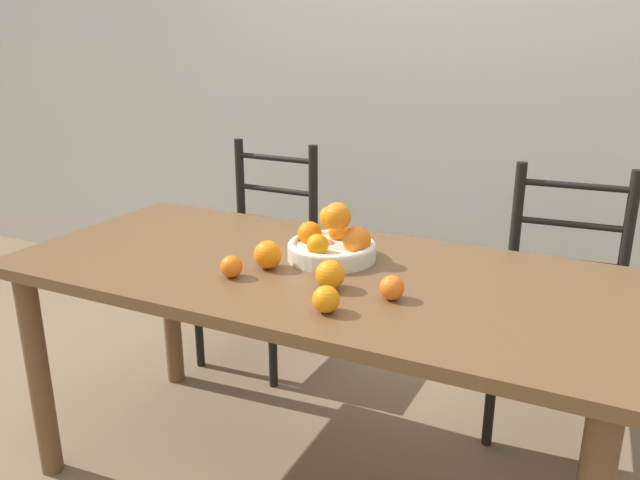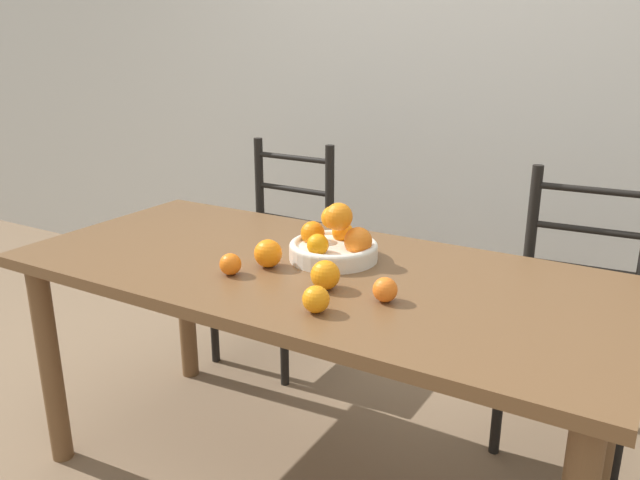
# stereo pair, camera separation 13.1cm
# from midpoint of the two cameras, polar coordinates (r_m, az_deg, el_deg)

# --- Properties ---
(wall_back) EXTENTS (8.00, 0.06, 2.60)m
(wall_back) POSITION_cam_midpoint_polar(r_m,az_deg,el_deg) (3.04, 15.14, 15.63)
(wall_back) COLOR beige
(wall_back) RESTS_ON ground_plane
(dining_table) EXTENTS (1.79, 0.82, 0.75)m
(dining_table) POSITION_cam_midpoint_polar(r_m,az_deg,el_deg) (1.86, 1.20, -5.33)
(dining_table) COLOR brown
(dining_table) RESTS_ON ground_plane
(fruit_bowl) EXTENTS (0.27, 0.27, 0.18)m
(fruit_bowl) POSITION_cam_midpoint_polar(r_m,az_deg,el_deg) (1.87, 3.34, -0.25)
(fruit_bowl) COLOR silver
(fruit_bowl) RESTS_ON dining_table
(orange_loose_0) EXTENTS (0.06, 0.06, 0.06)m
(orange_loose_0) POSITION_cam_midpoint_polar(r_m,az_deg,el_deg) (1.59, 8.34, -4.55)
(orange_loose_0) COLOR orange
(orange_loose_0) RESTS_ON dining_table
(orange_loose_1) EXTENTS (0.08, 0.08, 0.08)m
(orange_loose_1) POSITION_cam_midpoint_polar(r_m,az_deg,el_deg) (1.65, 2.77, -3.24)
(orange_loose_1) COLOR orange
(orange_loose_1) RESTS_ON dining_table
(orange_loose_2) EXTENTS (0.07, 0.07, 0.07)m
(orange_loose_2) POSITION_cam_midpoint_polar(r_m,az_deg,el_deg) (1.51, 2.13, -5.48)
(orange_loose_2) COLOR orange
(orange_loose_2) RESTS_ON dining_table
(orange_loose_3) EXTENTS (0.06, 0.06, 0.06)m
(orange_loose_3) POSITION_cam_midpoint_polar(r_m,az_deg,el_deg) (1.76, -6.09, -2.24)
(orange_loose_3) COLOR orange
(orange_loose_3) RESTS_ON dining_table
(orange_loose_4) EXTENTS (0.08, 0.08, 0.08)m
(orange_loose_4) POSITION_cam_midpoint_polar(r_m,az_deg,el_deg) (1.81, -2.70, -1.26)
(orange_loose_4) COLOR orange
(orange_loose_4) RESTS_ON dining_table
(chair_left) EXTENTS (0.43, 0.41, 0.96)m
(chair_left) POSITION_cam_midpoint_polar(r_m,az_deg,el_deg) (2.77, -2.62, -1.66)
(chair_left) COLOR black
(chair_left) RESTS_ON ground_plane
(chair_right) EXTENTS (0.44, 0.42, 0.96)m
(chair_right) POSITION_cam_midpoint_polar(r_m,az_deg,el_deg) (2.38, 23.69, -6.61)
(chair_right) COLOR black
(chair_right) RESTS_ON ground_plane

